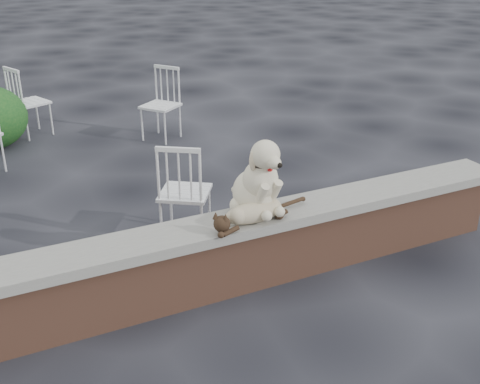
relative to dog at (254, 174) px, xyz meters
name	(u,v)px	position (x,y,z in m)	size (l,w,h in m)	color
ground	(167,304)	(-0.76, -0.06, -0.89)	(60.00, 60.00, 0.00)	black
brick_wall	(165,275)	(-0.76, -0.06, -0.64)	(6.00, 0.30, 0.50)	brown
capstone	(163,240)	(-0.76, -0.06, -0.35)	(6.20, 0.40, 0.08)	slate
dog	(254,174)	(0.00, 0.00, 0.00)	(0.41, 0.54, 0.63)	beige
cat	(254,211)	(-0.08, -0.15, -0.23)	(1.05, 0.25, 0.18)	tan
chair_d	(160,105)	(0.46, 3.58, -0.42)	(0.56, 0.56, 0.94)	white
chair_c	(185,191)	(-0.25, 0.84, -0.42)	(0.56, 0.56, 0.94)	white
chair_e	(30,101)	(-1.05, 4.50, -0.42)	(0.56, 0.56, 0.94)	white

